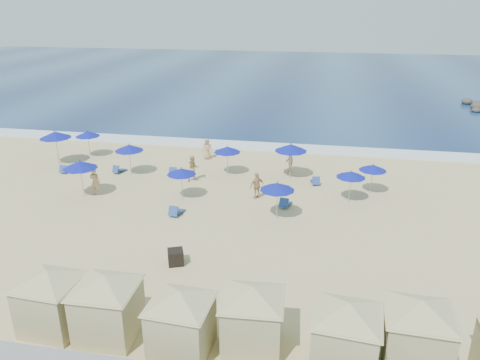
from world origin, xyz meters
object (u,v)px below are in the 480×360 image
umbrella_3 (129,148)px  umbrella_1 (88,134)px  cabana_1 (107,298)px  umbrella_9 (351,174)px  beachgoer_3 (289,161)px  umbrella_4 (181,171)px  beachgoer_0 (95,182)px  cabana_5 (419,325)px  trash_bin (176,257)px  umbrella_0 (55,135)px  umbrella_6 (277,186)px  cabana_0 (50,292)px  beachgoer_2 (257,186)px  beachgoer_4 (207,149)px  cabana_4 (346,327)px  beachgoer_1 (193,169)px  cabana_3 (253,309)px  umbrella_7 (291,148)px  umbrella_2 (80,165)px  umbrella_5 (227,149)px  umbrella_8 (373,168)px  cabana_2 (181,314)px

umbrella_3 → umbrella_1: bearing=146.1°
cabana_1 → umbrella_9: cabana_1 is taller
umbrella_9 → beachgoer_3: (-4.21, 4.69, -0.94)m
umbrella_1 → umbrella_4: (9.95, -6.85, -0.07)m
umbrella_9 → beachgoer_0: size_ratio=1.14×
cabana_1 → cabana_5: 11.08m
umbrella_4 → umbrella_9: 10.60m
trash_bin → umbrella_4: umbrella_4 is taller
umbrella_0 → umbrella_6: bearing=-20.2°
cabana_0 → cabana_1: bearing=-0.2°
beachgoer_2 → beachgoer_4: size_ratio=1.04×
cabana_4 → beachgoer_1: size_ratio=2.55×
cabana_3 → umbrella_7: (-0.15, 17.71, 0.64)m
umbrella_0 → umbrella_2: umbrella_0 is taller
umbrella_7 → beachgoer_2: (-1.76, -4.06, -1.40)m
umbrella_2 → umbrella_5: bearing=34.2°
cabana_4 → beachgoer_1: (-10.03, 16.32, -0.76)m
umbrella_8 → beachgoer_1: size_ratio=1.13×
umbrella_7 → umbrella_3: bearing=-172.8°
trash_bin → umbrella_0: 18.47m
umbrella_5 → beachgoer_0: bearing=-145.5°
umbrella_1 → cabana_2: bearing=-55.2°
cabana_0 → cabana_3: (7.69, 0.37, 0.01)m
umbrella_0 → umbrella_6: umbrella_0 is taller
umbrella_2 → beachgoer_1: bearing=32.5°
beachgoer_1 → cabana_1: bearing=-116.9°
cabana_1 → umbrella_9: 17.33m
cabana_5 → umbrella_4: 17.61m
cabana_0 → umbrella_5: size_ratio=2.02×
umbrella_3 → umbrella_5: (6.91, 1.30, -0.12)m
trash_bin → cabana_0: bearing=-142.5°
cabana_1 → cabana_2: (2.94, -0.29, -0.07)m
umbrella_7 → beachgoer_1: bearing=-164.5°
cabana_0 → beachgoer_0: size_ratio=2.46×
umbrella_7 → beachgoer_4: bearing=155.9°
umbrella_2 → umbrella_9: (16.90, 2.37, -0.35)m
umbrella_8 → beachgoer_2: size_ratio=1.18×
umbrella_4 → umbrella_8: bearing=14.7°
cabana_0 → umbrella_2: (-5.33, 12.26, 0.55)m
umbrella_5 → umbrella_9: umbrella_5 is taller
cabana_0 → umbrella_2: cabana_0 is taller
umbrella_8 → beachgoer_3: size_ratio=1.18×
beachgoer_3 → umbrella_1: bearing=-117.5°
umbrella_0 → umbrella_8: 23.44m
cabana_1 → umbrella_3: size_ratio=1.96×
trash_bin → umbrella_1: (-12.00, 14.58, 1.55)m
cabana_4 → umbrella_3: size_ratio=1.97×
umbrella_8 → umbrella_0: bearing=176.1°
cabana_2 → beachgoer_4: 21.94m
umbrella_5 → umbrella_9: bearing=-21.1°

